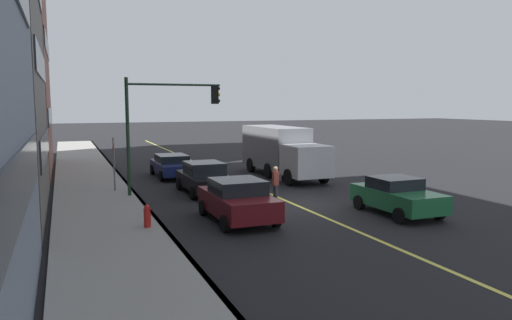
{
  "coord_description": "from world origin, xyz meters",
  "views": [
    {
      "loc": [
        -18.6,
        9.28,
        4.35
      ],
      "look_at": [
        -0.82,
        2.11,
        2.13
      ],
      "focal_mm": 33.83,
      "sensor_mm": 36.0,
      "label": 1
    }
  ],
  "objects_px": {
    "street_sign_post": "(114,161)",
    "pedestrian_with_backpack": "(276,182)",
    "car_navy": "(172,165)",
    "traffic_light_mast": "(165,115)",
    "car_maroon": "(238,200)",
    "fire_hydrant": "(147,218)",
    "car_black": "(204,178)",
    "car_green": "(397,196)",
    "truck_gray": "(281,150)"
  },
  "relations": [
    {
      "from": "car_maroon",
      "to": "pedestrian_with_backpack",
      "type": "xyz_separation_m",
      "value": [
        2.51,
        -2.7,
        0.15
      ]
    },
    {
      "from": "car_green",
      "to": "traffic_light_mast",
      "type": "bearing_deg",
      "value": 46.63
    },
    {
      "from": "car_maroon",
      "to": "car_green",
      "type": "height_order",
      "value": "car_maroon"
    },
    {
      "from": "car_navy",
      "to": "car_maroon",
      "type": "height_order",
      "value": "car_maroon"
    },
    {
      "from": "car_green",
      "to": "pedestrian_with_backpack",
      "type": "xyz_separation_m",
      "value": [
        3.82,
        3.55,
        0.2
      ]
    },
    {
      "from": "car_black",
      "to": "car_green",
      "type": "bearing_deg",
      "value": -140.88
    },
    {
      "from": "car_maroon",
      "to": "car_navy",
      "type": "bearing_deg",
      "value": -0.25
    },
    {
      "from": "truck_gray",
      "to": "pedestrian_with_backpack",
      "type": "distance_m",
      "value": 8.04
    },
    {
      "from": "car_navy",
      "to": "car_maroon",
      "type": "relative_size",
      "value": 1.1
    },
    {
      "from": "car_maroon",
      "to": "fire_hydrant",
      "type": "bearing_deg",
      "value": 94.33
    },
    {
      "from": "pedestrian_with_backpack",
      "to": "street_sign_post",
      "type": "height_order",
      "value": "street_sign_post"
    },
    {
      "from": "truck_gray",
      "to": "pedestrian_with_backpack",
      "type": "height_order",
      "value": "truck_gray"
    },
    {
      "from": "car_green",
      "to": "truck_gray",
      "type": "distance_m",
      "value": 11.02
    },
    {
      "from": "pedestrian_with_backpack",
      "to": "traffic_light_mast",
      "type": "distance_m",
      "value": 6.12
    },
    {
      "from": "car_navy",
      "to": "traffic_light_mast",
      "type": "bearing_deg",
      "value": 165.72
    },
    {
      "from": "truck_gray",
      "to": "car_navy",
      "type": "bearing_deg",
      "value": 71.05
    },
    {
      "from": "truck_gray",
      "to": "traffic_light_mast",
      "type": "relative_size",
      "value": 1.47
    },
    {
      "from": "fire_hydrant",
      "to": "traffic_light_mast",
      "type": "bearing_deg",
      "value": -17.42
    },
    {
      "from": "fire_hydrant",
      "to": "truck_gray",
      "type": "bearing_deg",
      "value": -44.25
    },
    {
      "from": "car_black",
      "to": "car_navy",
      "type": "height_order",
      "value": "car_black"
    },
    {
      "from": "car_maroon",
      "to": "fire_hydrant",
      "type": "height_order",
      "value": "car_maroon"
    },
    {
      "from": "car_navy",
      "to": "pedestrian_with_backpack",
      "type": "distance_m",
      "value": 9.68
    },
    {
      "from": "car_navy",
      "to": "car_green",
      "type": "relative_size",
      "value": 1.16
    },
    {
      "from": "truck_gray",
      "to": "fire_hydrant",
      "type": "xyz_separation_m",
      "value": [
        -9.94,
        9.68,
        -1.12
      ]
    },
    {
      "from": "traffic_light_mast",
      "to": "fire_hydrant",
      "type": "height_order",
      "value": "traffic_light_mast"
    },
    {
      "from": "car_maroon",
      "to": "traffic_light_mast",
      "type": "xyz_separation_m",
      "value": [
        5.96,
        1.44,
        3.05
      ]
    },
    {
      "from": "car_green",
      "to": "car_navy",
      "type": "bearing_deg",
      "value": 25.27
    },
    {
      "from": "street_sign_post",
      "to": "pedestrian_with_backpack",
      "type": "bearing_deg",
      "value": -128.01
    },
    {
      "from": "truck_gray",
      "to": "fire_hydrant",
      "type": "relative_size",
      "value": 8.73
    },
    {
      "from": "fire_hydrant",
      "to": "car_black",
      "type": "bearing_deg",
      "value": -31.31
    },
    {
      "from": "car_maroon",
      "to": "car_green",
      "type": "xyz_separation_m",
      "value": [
        -1.31,
        -6.25,
        -0.05
      ]
    },
    {
      "from": "car_black",
      "to": "car_green",
      "type": "distance_m",
      "value": 9.32
    },
    {
      "from": "traffic_light_mast",
      "to": "street_sign_post",
      "type": "relative_size",
      "value": 2.03
    },
    {
      "from": "car_maroon",
      "to": "truck_gray",
      "type": "height_order",
      "value": "truck_gray"
    },
    {
      "from": "car_maroon",
      "to": "street_sign_post",
      "type": "distance_m",
      "value": 8.41
    },
    {
      "from": "car_navy",
      "to": "truck_gray",
      "type": "bearing_deg",
      "value": -108.95
    },
    {
      "from": "truck_gray",
      "to": "street_sign_post",
      "type": "distance_m",
      "value": 10.22
    },
    {
      "from": "traffic_light_mast",
      "to": "fire_hydrant",
      "type": "distance_m",
      "value": 7.34
    },
    {
      "from": "car_navy",
      "to": "pedestrian_with_backpack",
      "type": "xyz_separation_m",
      "value": [
        -9.31,
        -2.65,
        0.23
      ]
    },
    {
      "from": "car_navy",
      "to": "car_green",
      "type": "distance_m",
      "value": 14.52
    },
    {
      "from": "car_green",
      "to": "pedestrian_with_backpack",
      "type": "relative_size",
      "value": 2.41
    },
    {
      "from": "truck_gray",
      "to": "street_sign_post",
      "type": "relative_size",
      "value": 2.99
    },
    {
      "from": "pedestrian_with_backpack",
      "to": "traffic_light_mast",
      "type": "xyz_separation_m",
      "value": [
        3.45,
        4.14,
        2.9
      ]
    },
    {
      "from": "car_black",
      "to": "fire_hydrant",
      "type": "distance_m",
      "value": 7.24
    },
    {
      "from": "truck_gray",
      "to": "traffic_light_mast",
      "type": "bearing_deg",
      "value": 115.72
    },
    {
      "from": "car_green",
      "to": "street_sign_post",
      "type": "relative_size",
      "value": 1.43
    },
    {
      "from": "car_green",
      "to": "street_sign_post",
      "type": "height_order",
      "value": "street_sign_post"
    },
    {
      "from": "fire_hydrant",
      "to": "car_navy",
      "type": "bearing_deg",
      "value": -15.91
    },
    {
      "from": "traffic_light_mast",
      "to": "street_sign_post",
      "type": "xyz_separation_m",
      "value": [
        1.55,
        2.25,
        -2.23
      ]
    },
    {
      "from": "car_maroon",
      "to": "truck_gray",
      "type": "bearing_deg",
      "value": -33.01
    }
  ]
}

